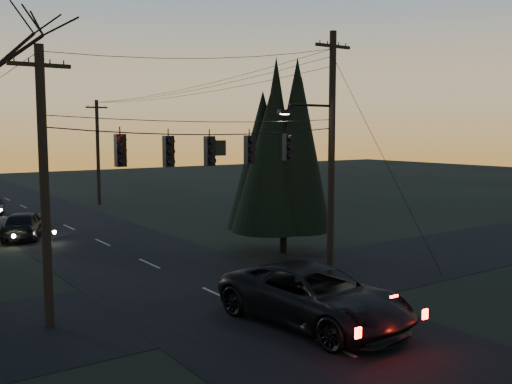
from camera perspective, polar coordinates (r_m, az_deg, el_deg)
main_road at (r=30.03m, az=-13.78°, el=-5.54°), size 8.00×120.00×0.02m
cross_road at (r=21.25m, az=-3.84°, el=-10.22°), size 60.00×7.00×0.02m
utility_pole_right at (r=24.44m, az=7.39°, el=-8.11°), size 5.00×0.30×10.00m
utility_pole_left at (r=19.02m, az=-19.91°, el=-12.58°), size 1.80×0.30×8.50m
utility_pole_far_r at (r=48.59m, az=-15.39°, el=-1.20°), size 1.80×0.30×8.50m
span_signal_assembly at (r=20.29m, az=-4.53°, el=4.25°), size 11.50×0.44×1.49m
evergreen_right at (r=27.80m, az=2.79°, el=3.81°), size 3.97×3.97×8.56m
suv_near at (r=17.96m, az=5.89°, el=-10.34°), size 3.76×6.80×1.80m
sedan_oncoming_a at (r=34.26m, az=-22.20°, el=-3.06°), size 3.52×5.02×1.59m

